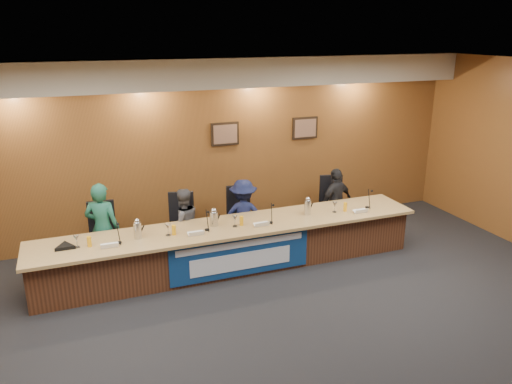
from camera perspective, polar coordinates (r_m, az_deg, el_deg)
floor at (r=6.22m, az=4.63°, el=-17.90°), size 10.00×10.00×0.00m
ceiling at (r=5.05m, az=5.57°, el=12.88°), size 10.00×8.00×0.04m
wall_back at (r=9.04m, az=-6.02°, el=4.92°), size 10.00×0.04×3.20m
soffit at (r=8.59m, az=-5.88°, el=13.36°), size 10.00×0.50×0.50m
dais_body at (r=7.98m, az=-2.71°, el=-6.33°), size 6.00×0.80×0.70m
dais_top at (r=7.79m, az=-2.64°, el=-3.96°), size 6.10×0.95×0.05m
banner at (r=7.61m, az=-1.73°, el=-7.34°), size 2.20×0.02×0.65m
banner_text_upper at (r=7.52m, az=-1.71°, el=-6.01°), size 2.00×0.01×0.10m
banner_text_lower at (r=7.64m, az=-1.69°, el=-7.92°), size 1.60×0.01×0.28m
wall_photo_left at (r=9.06m, az=-3.57°, el=6.64°), size 0.52×0.04×0.42m
wall_photo_right at (r=9.65m, az=5.61°, el=7.30°), size 0.52×0.04×0.42m
panelist_a at (r=8.05m, az=-17.12°, el=-4.01°), size 0.63×0.54×1.46m
panelist_b at (r=8.24m, az=-8.33°, el=-3.71°), size 0.67×0.56×1.23m
panelist_c at (r=8.49m, az=-1.46°, el=-2.70°), size 0.91×0.67×1.27m
panelist_d at (r=9.20m, az=9.11°, el=-1.20°), size 0.81×0.52×1.29m
office_chair_a at (r=8.23m, az=-17.02°, el=-5.37°), size 0.51×0.51×0.08m
office_chair_b at (r=8.38m, az=-8.44°, el=-4.33°), size 0.58×0.58×0.08m
office_chair_c at (r=8.63m, az=-1.67°, el=-3.43°), size 0.52×0.52×0.08m
office_chair_d at (r=9.33m, az=8.75°, el=-1.95°), size 0.59×0.59×0.08m
nameplate_a at (r=7.25m, az=-16.37°, el=-5.88°), size 0.24×0.08×0.10m
microphone_a at (r=7.39m, az=-15.37°, el=-5.59°), size 0.07×0.07×0.02m
juice_glass_a at (r=7.38m, az=-18.52°, el=-5.40°), size 0.06×0.06×0.15m
water_glass_a at (r=7.40m, az=-19.80°, el=-5.35°), size 0.08×0.08×0.18m
nameplate_b at (r=7.41m, az=-6.82°, el=-4.69°), size 0.24×0.08×0.10m
microphone_b at (r=7.61m, az=-5.62°, el=-4.31°), size 0.07×0.07×0.02m
juice_glass_b at (r=7.49m, az=-9.37°, el=-4.31°), size 0.06×0.06×0.15m
water_glass_b at (r=7.47m, az=-10.02°, el=-4.28°), size 0.08×0.08×0.18m
nameplate_c at (r=7.69m, az=0.72°, el=-3.68°), size 0.24×0.08×0.10m
microphone_c at (r=7.85m, az=1.68°, el=-3.50°), size 0.07×0.07×0.02m
juice_glass_c at (r=7.74m, az=-1.67°, el=-3.30°), size 0.06×0.06×0.15m
water_glass_c at (r=7.69m, az=-2.42°, el=-3.34°), size 0.08×0.08×0.18m
nameplate_d at (r=8.42m, az=11.97°, el=-2.12°), size 0.24×0.08×0.10m
microphone_d at (r=8.72m, az=12.59°, el=-1.70°), size 0.07×0.07×0.02m
juice_glass_d at (r=8.46m, az=10.16°, el=-1.69°), size 0.06×0.06×0.15m
water_glass_d at (r=8.38m, az=8.98°, el=-1.72°), size 0.08×0.08×0.18m
carafe_left at (r=7.45m, az=-13.38°, el=-4.30°), size 0.12×0.12×0.25m
carafe_mid at (r=7.74m, az=-4.84°, el=-3.08°), size 0.13×0.13×0.22m
carafe_right at (r=8.21m, az=5.92°, el=-1.76°), size 0.11×0.11×0.25m
speakerphone at (r=7.46m, az=-20.98°, el=-5.85°), size 0.32×0.32×0.05m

